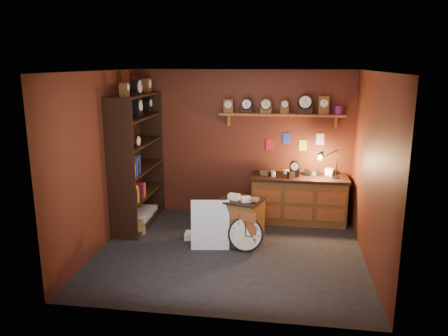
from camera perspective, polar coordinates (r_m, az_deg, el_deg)
floor at (r=6.81m, az=0.77°, el=-10.82°), size 4.00×4.00×0.00m
room_shell at (r=6.39m, az=1.34°, el=3.75°), size 4.02×3.62×2.71m
shelving_unit at (r=7.75m, az=-11.48°, el=1.70°), size 0.47×1.60×2.58m
workbench at (r=7.97m, az=9.72°, el=-3.67°), size 1.71×0.66×1.36m
low_cabinet at (r=6.96m, az=2.26°, el=-6.71°), size 0.78×0.71×0.82m
big_round_clock at (r=6.74m, az=2.85°, el=-8.62°), size 0.55×0.17×0.55m
white_panel at (r=6.93m, az=-1.80°, el=-10.38°), size 0.61×0.24×0.78m
mini_fridge at (r=7.73m, az=3.03°, el=-5.96°), size 0.57×0.59×0.46m
floor_box_a at (r=7.58m, az=-11.31°, el=-7.84°), size 0.33×0.31×0.15m
floor_box_b at (r=7.26m, az=-4.38°, el=-8.78°), size 0.19×0.22×0.11m
floor_box_c at (r=7.02m, az=-0.39°, el=-9.17°), size 0.33×0.32×0.20m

